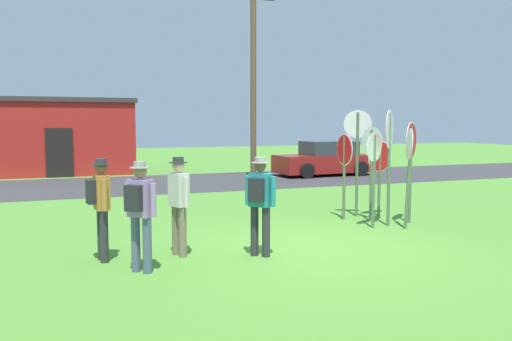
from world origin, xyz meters
The scene contains 17 objects.
ground_plane centered at (0.00, 0.00, 0.00)m, with size 80.00×80.00×0.00m, color #518E33.
street_asphalt centered at (0.00, 11.42, 0.00)m, with size 60.00×6.40×0.01m, color #38383A.
building_background centered at (-4.22, 17.08, 1.71)m, with size 6.62×3.98×3.41m.
utility_pole centered at (3.16, 11.41, 4.11)m, with size 1.80×0.24×7.87m.
parked_car_on_street centered at (6.75, 11.99, 0.69)m, with size 4.37×2.16×1.51m.
stop_sign_far_back centered at (3.14, 2.42, 1.28)m, with size 0.77×0.16×1.89m.
stop_sign_low_front centered at (3.29, 1.40, 1.62)m, with size 0.68×0.54×2.35m.
stop_sign_center_cluster centered at (2.14, 1.17, 1.41)m, with size 0.57×0.31×2.11m.
stop_sign_rear_right centered at (2.56, 1.91, 1.50)m, with size 0.12×0.70×2.22m.
stop_sign_tallest centered at (2.06, 2.30, 1.41)m, with size 0.07×0.76×2.07m.
stop_sign_leaning_left centered at (2.82, 0.84, 1.49)m, with size 0.34×0.64×2.21m.
stop_sign_nearest centered at (2.61, 1.28, 1.82)m, with size 0.64×0.64×2.62m.
stop_sign_leaning_right centered at (2.57, 2.56, 1.77)m, with size 0.60×0.36×2.64m.
person_holding_notes centered at (-1.11, -0.27, 1.01)m, with size 0.48×0.48×1.74m.
person_on_left centered at (-3.71, 0.39, 1.01)m, with size 0.41×0.57×1.74m.
person_in_teal centered at (-3.20, -0.55, 1.01)m, with size 0.47×0.48×1.74m.
person_near_signs centered at (-2.41, 0.27, 0.98)m, with size 0.33×0.54×1.74m.
Camera 1 is at (-4.40, -8.73, 2.33)m, focal length 37.18 mm.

